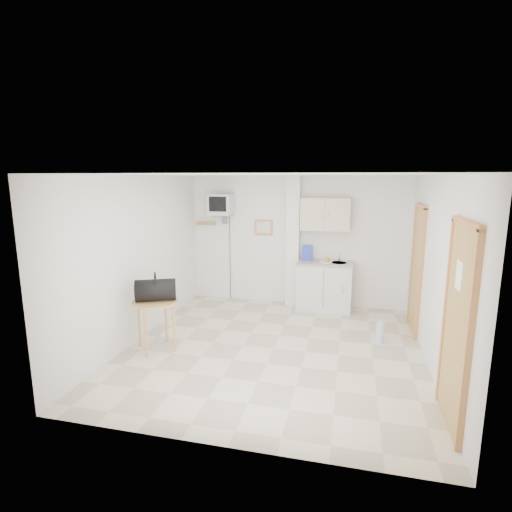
% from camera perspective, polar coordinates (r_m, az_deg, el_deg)
% --- Properties ---
extents(ground, '(4.50, 4.50, 0.00)m').
position_cam_1_polar(ground, '(6.01, 2.55, -13.06)').
color(ground, beige).
rests_on(ground, ground).
extents(room_envelope, '(4.24, 4.54, 2.55)m').
position_cam_1_polar(room_envelope, '(5.61, 5.27, 1.60)').
color(room_envelope, white).
rests_on(room_envelope, ground).
extents(kitchenette, '(1.03, 0.58, 2.10)m').
position_cam_1_polar(kitchenette, '(7.59, 9.76, -1.65)').
color(kitchenette, silver).
rests_on(kitchenette, ground).
extents(crt_television, '(0.44, 0.45, 2.15)m').
position_cam_1_polar(crt_television, '(7.83, -4.99, 7.24)').
color(crt_television, slate).
rests_on(crt_television, ground).
extents(round_table, '(0.65, 0.65, 0.74)m').
position_cam_1_polar(round_table, '(5.93, -14.17, -7.12)').
color(round_table, tan).
rests_on(round_table, ground).
extents(duffel_bag, '(0.64, 0.52, 0.42)m').
position_cam_1_polar(duffel_bag, '(5.87, -14.15, -4.70)').
color(duffel_bag, black).
rests_on(duffel_bag, round_table).
extents(water_bottle, '(0.12, 0.12, 0.36)m').
position_cam_1_polar(water_bottle, '(6.43, 17.31, -10.35)').
color(water_bottle, '#A8C5E4').
rests_on(water_bottle, ground).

